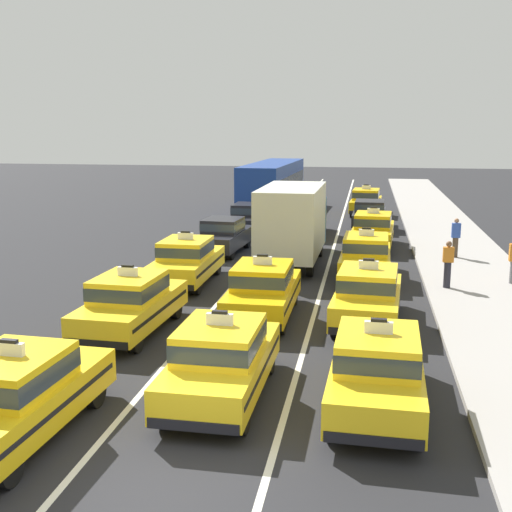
% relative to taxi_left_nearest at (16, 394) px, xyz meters
% --- Properties ---
extents(ground_plane, '(160.00, 160.00, 0.00)m').
position_rel_taxi_left_nearest_xyz_m(ground_plane, '(3.12, -1.27, -0.88)').
color(ground_plane, '#232326').
extents(lane_stripe_left_center, '(0.14, 80.00, 0.01)m').
position_rel_taxi_left_nearest_xyz_m(lane_stripe_left_center, '(1.52, 18.73, -0.87)').
color(lane_stripe_left_center, silver).
rests_on(lane_stripe_left_center, ground).
extents(lane_stripe_center_right, '(0.14, 80.00, 0.01)m').
position_rel_taxi_left_nearest_xyz_m(lane_stripe_center_right, '(4.72, 18.73, -0.87)').
color(lane_stripe_center_right, silver).
rests_on(lane_stripe_center_right, ground).
extents(sidewalk_curb, '(4.00, 90.00, 0.15)m').
position_rel_taxi_left_nearest_xyz_m(sidewalk_curb, '(10.32, 13.73, -0.80)').
color(sidewalk_curb, '#9E9993').
rests_on(sidewalk_curb, ground).
extents(taxi_left_nearest, '(2.01, 4.63, 1.96)m').
position_rel_taxi_left_nearest_xyz_m(taxi_left_nearest, '(0.00, 0.00, 0.00)').
color(taxi_left_nearest, black).
rests_on(taxi_left_nearest, ground).
extents(taxi_left_second, '(2.00, 4.63, 1.96)m').
position_rel_taxi_left_nearest_xyz_m(taxi_left_second, '(-0.16, 6.27, 0.00)').
color(taxi_left_second, black).
rests_on(taxi_left_second, ground).
extents(taxi_left_third, '(1.83, 4.57, 1.96)m').
position_rel_taxi_left_nearest_xyz_m(taxi_left_third, '(-0.18, 12.05, 0.00)').
color(taxi_left_third, black).
rests_on(taxi_left_third, ground).
extents(sedan_left_fourth, '(2.04, 4.41, 1.58)m').
position_rel_taxi_left_nearest_xyz_m(sedan_left_fourth, '(-0.12, 17.90, -0.03)').
color(sedan_left_fourth, black).
rests_on(sedan_left_fourth, ground).
extents(sedan_left_fifth, '(1.83, 4.33, 1.58)m').
position_rel_taxi_left_nearest_xyz_m(sedan_left_fifth, '(0.03, 23.48, -0.03)').
color(sedan_left_fifth, black).
rests_on(sedan_left_fifth, ground).
extents(bus_left_sixth, '(2.96, 11.29, 3.22)m').
position_rel_taxi_left_nearest_xyz_m(bus_left_sixth, '(-0.01, 32.48, 0.94)').
color(bus_left_sixth, black).
rests_on(bus_left_sixth, ground).
extents(taxi_center_nearest, '(1.87, 4.58, 1.96)m').
position_rel_taxi_left_nearest_xyz_m(taxi_center_nearest, '(3.30, 2.40, 0.00)').
color(taxi_center_nearest, black).
rests_on(taxi_center_nearest, ground).
extents(taxi_center_second, '(1.83, 4.56, 1.96)m').
position_rel_taxi_left_nearest_xyz_m(taxi_center_second, '(3.23, 8.33, 0.00)').
color(taxi_center_second, black).
rests_on(taxi_center_second, ground).
extents(box_truck_center_third, '(2.39, 7.00, 3.27)m').
position_rel_taxi_left_nearest_xyz_m(box_truck_center_third, '(3.24, 16.33, 0.90)').
color(box_truck_center_third, black).
rests_on(box_truck_center_third, ground).
extents(taxi_center_fourth, '(1.89, 4.59, 1.96)m').
position_rel_taxi_left_nearest_xyz_m(taxi_center_fourth, '(3.06, 23.47, 0.00)').
color(taxi_center_fourth, black).
rests_on(taxi_center_fourth, ground).
extents(taxi_right_nearest, '(1.95, 4.61, 1.96)m').
position_rel_taxi_left_nearest_xyz_m(taxi_right_nearest, '(6.52, 2.39, 0.00)').
color(taxi_right_nearest, black).
rests_on(taxi_right_nearest, ground).
extents(taxi_right_second, '(2.09, 4.66, 1.96)m').
position_rel_taxi_left_nearest_xyz_m(taxi_right_second, '(6.32, 8.25, 0.00)').
color(taxi_right_second, black).
rests_on(taxi_right_second, ground).
extents(taxi_right_third, '(1.92, 4.60, 1.96)m').
position_rel_taxi_left_nearest_xyz_m(taxi_right_third, '(6.23, 13.95, 0.00)').
color(taxi_right_third, black).
rests_on(taxi_right_third, ground).
extents(taxi_right_fourth, '(2.08, 4.66, 1.96)m').
position_rel_taxi_left_nearest_xyz_m(taxi_right_fourth, '(6.52, 20.21, 0.00)').
color(taxi_right_fourth, black).
rests_on(taxi_right_fourth, ground).
extents(sedan_right_fifth, '(1.88, 4.35, 1.58)m').
position_rel_taxi_left_nearest_xyz_m(sedan_right_fifth, '(6.36, 26.06, -0.03)').
color(sedan_right_fifth, black).
rests_on(sedan_right_fifth, ground).
extents(taxi_right_sixth, '(2.07, 4.66, 1.96)m').
position_rel_taxi_left_nearest_xyz_m(taxi_right_sixth, '(6.14, 31.71, 0.00)').
color(taxi_right_sixth, black).
rests_on(taxi_right_sixth, ground).
extents(pedestrian_near_crosswalk, '(0.36, 0.24, 1.67)m').
position_rel_taxi_left_nearest_xyz_m(pedestrian_near_crosswalk, '(9.97, 17.93, 0.12)').
color(pedestrian_near_crosswalk, '#473828').
rests_on(pedestrian_near_crosswalk, sidewalk_curb).
extents(pedestrian_mid_block, '(0.36, 0.24, 1.64)m').
position_rel_taxi_left_nearest_xyz_m(pedestrian_mid_block, '(9.03, 12.45, 0.10)').
color(pedestrian_mid_block, '#23232D').
rests_on(pedestrian_mid_block, sidewalk_curb).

